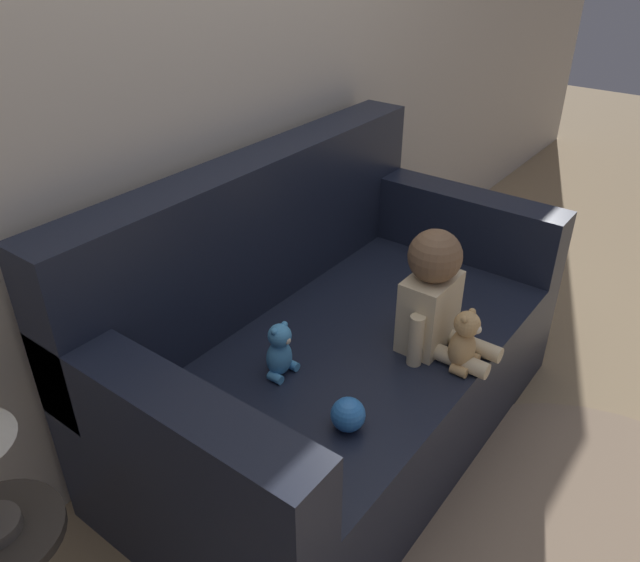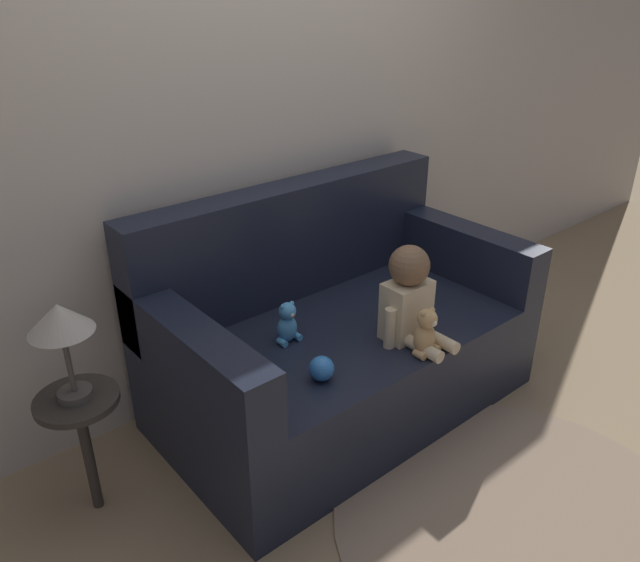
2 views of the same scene
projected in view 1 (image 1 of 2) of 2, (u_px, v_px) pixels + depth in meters
The scene contains 7 objects.
ground_plane at pixel (341, 429), 2.39m from camera, with size 12.00×12.00×0.00m, color #9E8460.
wall_back at pixel (207, 59), 2.01m from camera, with size 8.00×0.05×2.60m.
couch at pixel (328, 351), 2.24m from camera, with size 1.69×0.95×1.01m.
person_baby at pixel (434, 296), 1.99m from camera, with size 0.28×0.33×0.42m.
teddy_bear_brown at pixel (464, 342), 1.94m from camera, with size 0.12×0.09×0.21m.
plush_toy_side at pixel (280, 351), 1.92m from camera, with size 0.11×0.08×0.18m.
toy_ball at pixel (348, 415), 1.73m from camera, with size 0.10×0.10×0.10m.
Camera 1 is at (-1.45, -0.99, 1.71)m, focal length 35.00 mm.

